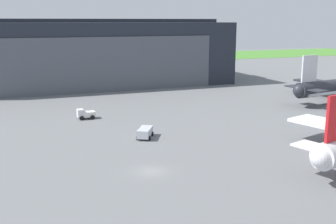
% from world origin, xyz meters
% --- Properties ---
extents(ground_plane, '(440.00, 440.00, 0.00)m').
position_xyz_m(ground_plane, '(0.00, 0.00, 0.00)').
color(ground_plane, slate).
extents(grass_field_strip, '(440.00, 56.00, 0.08)m').
position_xyz_m(grass_field_strip, '(0.00, 179.96, 0.04)').
color(grass_field_strip, '#488530').
rests_on(grass_field_strip, ground_plane).
extents(maintenance_hangar, '(86.40, 38.57, 22.18)m').
position_xyz_m(maintenance_hangar, '(11.79, 89.25, 10.63)').
color(maintenance_hangar, '#232833').
rests_on(maintenance_hangar, ground_plane).
extents(pushback_tractor, '(3.95, 2.61, 2.27)m').
position_xyz_m(pushback_tractor, '(-2.93, 36.78, 1.13)').
color(pushback_tractor, silver).
rests_on(pushback_tractor, ground_plane).
extents(ops_van, '(4.38, 5.49, 1.90)m').
position_xyz_m(ops_van, '(4.72, 17.24, 1.09)').
color(ops_van, '#B7BCC6').
rests_on(ops_van, ground_plane).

